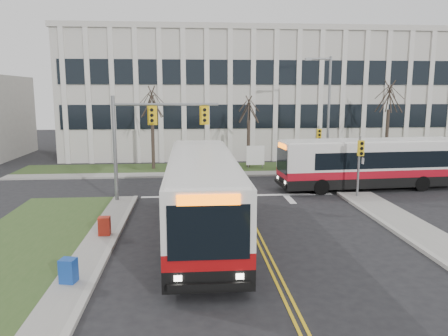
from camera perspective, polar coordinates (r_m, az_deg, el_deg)
The scene contains 17 objects.
ground at distance 19.58m, azimuth 4.54°, elevation -9.19°, with size 120.00×120.00×0.00m, color black.
sidewalk_west at distance 15.23m, azimuth -20.09°, elevation -15.24°, with size 1.20×26.00×0.14m, color #9E9B93.
sidewalk_cross at distance 34.99m, azimuth 8.71°, elevation -0.67°, with size 44.00×1.60×0.14m, color #9E9B93.
building_lawn at distance 37.68m, azimuth 7.74°, elevation 0.09°, with size 44.00×5.00×0.12m, color #334C20.
office_building at distance 48.94m, azimuth 4.89°, elevation 9.35°, with size 40.00×16.00×12.00m, color beige.
mast_arm_signal at distance 25.66m, azimuth -10.46°, elevation 4.94°, with size 6.11×0.38×6.20m.
signal_pole_near at distance 27.44m, azimuth 17.30°, elevation 1.27°, with size 0.34×0.39×3.80m.
signal_pole_far at distance 35.40m, azimuth 12.22°, elevation 3.32°, with size 0.34×0.39×3.80m.
streetlight at distance 36.22m, azimuth 13.28°, elevation 7.70°, with size 2.15×0.25×9.20m.
directory_sign at distance 36.57m, azimuth 4.12°, elevation 1.62°, with size 1.50×0.12×2.00m.
tree_left at distance 36.41m, azimuth -9.41°, elevation 8.34°, with size 1.80×1.80×7.70m.
tree_mid at distance 36.85m, azimuth 3.25°, elevation 7.49°, with size 1.80×1.80×6.82m.
tree_right at distance 40.07m, azimuth 20.77°, elevation 8.53°, with size 1.80×1.80×8.25m.
bus_main at distance 19.62m, azimuth -2.86°, elevation -3.76°, with size 2.87×13.24×3.53m, color silver, non-canonical shape.
bus_cross at distance 30.63m, azimuth 18.57°, elevation 0.39°, with size 2.64×12.16×3.24m, color silver, non-canonical shape.
newspaper_box_blue at distance 15.76m, azimuth -19.64°, elevation -12.73°, with size 0.50×0.45×0.95m, color #163E97.
newspaper_box_red at distance 20.21m, azimuth -15.34°, elevation -7.49°, with size 0.50×0.45×0.95m, color #AF2516.
Camera 1 is at (-3.00, -18.28, 6.36)m, focal length 35.00 mm.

